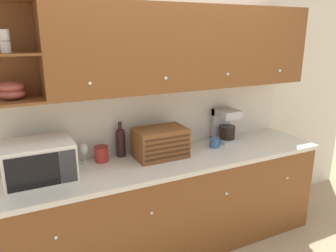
# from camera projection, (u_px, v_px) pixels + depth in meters

# --- Properties ---
(ground_plane) EXTENTS (24.00, 24.00, 0.00)m
(ground_plane) POSITION_uv_depth(u_px,v_px,m) (158.00, 228.00, 3.44)
(ground_plane) COLOR tan
(wall_back) EXTENTS (5.26, 0.06, 2.60)m
(wall_back) POSITION_uv_depth(u_px,v_px,m) (156.00, 107.00, 3.11)
(wall_back) COLOR silver
(wall_back) RESTS_ON ground_plane
(counter_unit) EXTENTS (2.88, 0.68, 0.91)m
(counter_unit) POSITION_uv_depth(u_px,v_px,m) (173.00, 203.00, 3.03)
(counter_unit) COLOR brown
(counter_unit) RESTS_ON ground_plane
(backsplash_panel) EXTENTS (2.86, 0.01, 0.59)m
(backsplash_panel) POSITION_uv_depth(u_px,v_px,m) (158.00, 117.00, 3.10)
(backsplash_panel) COLOR silver
(backsplash_panel) RESTS_ON counter_unit
(upper_cabinets) EXTENTS (2.86, 0.39, 0.71)m
(upper_cabinets) POSITION_uv_depth(u_px,v_px,m) (183.00, 48.00, 2.84)
(upper_cabinets) COLOR brown
(upper_cabinets) RESTS_ON backsplash_panel
(microwave) EXTENTS (0.50, 0.39, 0.30)m
(microwave) POSITION_uv_depth(u_px,v_px,m) (39.00, 162.00, 2.42)
(microwave) COLOR silver
(microwave) RESTS_ON counter_unit
(wine_glass) EXTENTS (0.07, 0.07, 0.17)m
(wine_glass) POSITION_uv_depth(u_px,v_px,m) (84.00, 150.00, 2.76)
(wine_glass) COLOR silver
(wine_glass) RESTS_ON counter_unit
(storage_canister) EXTENTS (0.12, 0.12, 0.14)m
(storage_canister) POSITION_uv_depth(u_px,v_px,m) (101.00, 154.00, 2.80)
(storage_canister) COLOR #B22D28
(storage_canister) RESTS_ON counter_unit
(wine_bottle) EXTENTS (0.08, 0.08, 0.32)m
(wine_bottle) POSITION_uv_depth(u_px,v_px,m) (121.00, 141.00, 2.90)
(wine_bottle) COLOR black
(wine_bottle) RESTS_ON counter_unit
(bread_box) EXTENTS (0.45, 0.30, 0.26)m
(bread_box) POSITION_uv_depth(u_px,v_px,m) (160.00, 143.00, 2.88)
(bread_box) COLOR brown
(bread_box) RESTS_ON counter_unit
(mug_blue_second) EXTENTS (0.09, 0.08, 0.09)m
(mug_blue_second) POSITION_uv_depth(u_px,v_px,m) (187.00, 140.00, 3.22)
(mug_blue_second) COLOR silver
(mug_blue_second) RESTS_ON counter_unit
(mug) EXTENTS (0.11, 0.09, 0.09)m
(mug) POSITION_uv_depth(u_px,v_px,m) (215.00, 143.00, 3.15)
(mug) COLOR #38669E
(mug) RESTS_ON counter_unit
(coffee_maker) EXTENTS (0.21, 0.25, 0.33)m
(coffee_maker) POSITION_uv_depth(u_px,v_px,m) (225.00, 125.00, 3.33)
(coffee_maker) COLOR #B7B7BC
(coffee_maker) RESTS_ON counter_unit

